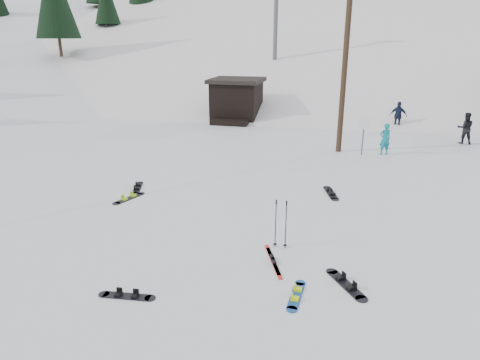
# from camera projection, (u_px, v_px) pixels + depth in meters

# --- Properties ---
(ground) EXTENTS (200.00, 200.00, 0.00)m
(ground) POSITION_uv_depth(u_px,v_px,m) (218.00, 314.00, 8.80)
(ground) COLOR white
(ground) RESTS_ON ground
(ski_slope) EXTENTS (60.00, 85.24, 65.97)m
(ski_slope) POSITION_uv_depth(u_px,v_px,m) (327.00, 160.00, 63.18)
(ski_slope) COLOR white
(ski_slope) RESTS_ON ground
(ridge_left) EXTENTS (47.54, 95.03, 58.38)m
(ridge_left) POSITION_uv_depth(u_px,v_px,m) (84.00, 150.00, 64.71)
(ridge_left) COLOR white
(ridge_left) RESTS_ON ground
(treeline_left) EXTENTS (20.00, 64.00, 10.00)m
(treeline_left) POSITION_uv_depth(u_px,v_px,m) (50.00, 81.00, 53.37)
(treeline_left) COLOR black
(treeline_left) RESTS_ON ground
(treeline_crest) EXTENTS (50.00, 6.00, 10.00)m
(treeline_crest) POSITION_uv_depth(u_px,v_px,m) (339.00, 63.00, 87.81)
(treeline_crest) COLOR black
(treeline_crest) RESTS_ON ski_slope
(utility_pole) EXTENTS (2.00, 0.26, 9.00)m
(utility_pole) POSITION_uv_depth(u_px,v_px,m) (346.00, 53.00, 19.70)
(utility_pole) COLOR #3A2819
(utility_pole) RESTS_ON ground
(trail_sign) EXTENTS (0.50, 0.09, 1.85)m
(trail_sign) POSITION_uv_depth(u_px,v_px,m) (364.00, 129.00, 20.15)
(trail_sign) COLOR #595B60
(trail_sign) RESTS_ON ground
(lift_hut) EXTENTS (3.40, 4.10, 2.75)m
(lift_hut) POSITION_uv_depth(u_px,v_px,m) (237.00, 99.00, 28.75)
(lift_hut) COLOR black
(lift_hut) RESTS_ON ground
(lift_tower_near) EXTENTS (2.20, 0.36, 8.00)m
(lift_tower_near) POSITION_uv_depth(u_px,v_px,m) (276.00, 4.00, 34.76)
(lift_tower_near) COLOR #595B60
(lift_tower_near) RESTS_ON ski_slope
(hero_snowboard) EXTENTS (0.30, 1.29, 0.09)m
(hero_snowboard) POSITION_uv_depth(u_px,v_px,m) (296.00, 295.00, 9.42)
(hero_snowboard) COLOR #194DA5
(hero_snowboard) RESTS_ON ground
(hero_skis) EXTENTS (0.75, 1.66, 0.09)m
(hero_skis) POSITION_uv_depth(u_px,v_px,m) (273.00, 261.00, 10.85)
(hero_skis) COLOR red
(hero_skis) RESTS_ON ground
(ski_poles) EXTENTS (0.37, 0.10, 1.36)m
(ski_poles) POSITION_uv_depth(u_px,v_px,m) (281.00, 223.00, 11.39)
(ski_poles) COLOR black
(ski_poles) RESTS_ON ground
(board_scatter_a) EXTENTS (1.30, 0.35, 0.09)m
(board_scatter_a) POSITION_uv_depth(u_px,v_px,m) (127.00, 296.00, 9.39)
(board_scatter_a) COLOR black
(board_scatter_a) RESTS_ON ground
(board_scatter_b) EXTENTS (0.64, 1.38, 0.10)m
(board_scatter_b) POSITION_uv_depth(u_px,v_px,m) (137.00, 188.00, 16.06)
(board_scatter_b) COLOR black
(board_scatter_b) RESTS_ON ground
(board_scatter_c) EXTENTS (0.64, 1.37, 0.10)m
(board_scatter_c) POSITION_uv_depth(u_px,v_px,m) (129.00, 198.00, 15.03)
(board_scatter_c) COLOR black
(board_scatter_c) RESTS_ON ground
(board_scatter_d) EXTENTS (0.96, 1.29, 0.10)m
(board_scatter_d) POSITION_uv_depth(u_px,v_px,m) (346.00, 284.00, 9.83)
(board_scatter_d) COLOR black
(board_scatter_d) RESTS_ON ground
(board_scatter_f) EXTENTS (0.63, 1.48, 0.11)m
(board_scatter_f) POSITION_uv_depth(u_px,v_px,m) (331.00, 193.00, 15.52)
(board_scatter_f) COLOR black
(board_scatter_f) RESTS_ON ground
(skier_teal) EXTENTS (0.66, 0.56, 1.52)m
(skier_teal) POSITION_uv_depth(u_px,v_px,m) (385.00, 139.00, 20.36)
(skier_teal) COLOR #0E7F8C
(skier_teal) RESTS_ON ground
(skier_dark) EXTENTS (0.80, 0.63, 1.65)m
(skier_dark) POSITION_uv_depth(u_px,v_px,m) (465.00, 128.00, 22.47)
(skier_dark) COLOR black
(skier_dark) RESTS_ON ground
(skier_navy) EXTENTS (1.06, 0.62, 1.70)m
(skier_navy) POSITION_uv_depth(u_px,v_px,m) (398.00, 116.00, 25.81)
(skier_navy) COLOR #151C36
(skier_navy) RESTS_ON ground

